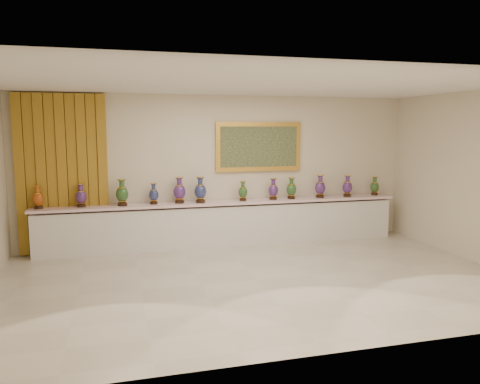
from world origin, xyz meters
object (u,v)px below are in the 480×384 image
(counter, at_px, (225,224))
(vase_0, at_px, (38,198))
(vase_1, at_px, (81,197))
(vase_2, at_px, (122,194))

(counter, distance_m, vase_0, 3.51)
(counter, height_order, vase_1, vase_1)
(vase_0, xyz_separation_m, vase_2, (1.47, -0.04, 0.04))
(counter, xyz_separation_m, vase_1, (-2.71, 0.01, 0.66))
(vase_1, bearing_deg, vase_0, -179.64)
(vase_1, relative_size, vase_2, 0.86)
(vase_0, relative_size, vase_2, 0.84)
(vase_0, relative_size, vase_1, 0.99)
(counter, xyz_separation_m, vase_2, (-1.98, -0.04, 0.69))
(vase_1, height_order, vase_2, vase_2)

